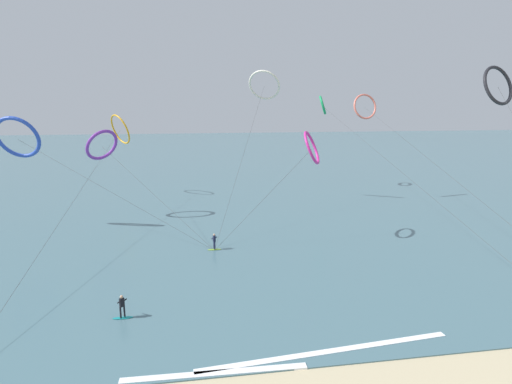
{
  "coord_description": "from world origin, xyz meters",
  "views": [
    {
      "loc": [
        -5.82,
        -12.25,
        14.61
      ],
      "look_at": [
        0.0,
        23.49,
        7.15
      ],
      "focal_mm": 29.98,
      "sensor_mm": 36.0,
      "label": 1
    }
  ],
  "objects_px": {
    "kite_magenta": "(312,148)",
    "kite_violet": "(102,145)",
    "kite_ivory": "(264,85)",
    "kite_coral": "(365,107)",
    "kite_amber": "(120,130)",
    "surfer_teal": "(122,308)",
    "kite_cobalt": "(18,137)",
    "kite_charcoal": "(498,86)",
    "kite_emerald": "(323,105)",
    "surfer_lime": "(214,243)"
  },
  "relations": [
    {
      "from": "kite_emerald",
      "to": "kite_coral",
      "type": "bearing_deg",
      "value": -145.53
    },
    {
      "from": "kite_coral",
      "to": "kite_ivory",
      "type": "distance_m",
      "value": 15.46
    },
    {
      "from": "surfer_teal",
      "to": "kite_cobalt",
      "type": "height_order",
      "value": "kite_cobalt"
    },
    {
      "from": "surfer_teal",
      "to": "kite_charcoal",
      "type": "relative_size",
      "value": 0.09
    },
    {
      "from": "kite_charcoal",
      "to": "kite_cobalt",
      "type": "relative_size",
      "value": 0.77
    },
    {
      "from": "surfer_teal",
      "to": "kite_amber",
      "type": "xyz_separation_m",
      "value": [
        -5.53,
        42.27,
        9.84
      ]
    },
    {
      "from": "kite_charcoal",
      "to": "kite_magenta",
      "type": "bearing_deg",
      "value": 154.88
    },
    {
      "from": "surfer_lime",
      "to": "surfer_teal",
      "type": "bearing_deg",
      "value": 135.79
    },
    {
      "from": "kite_charcoal",
      "to": "kite_coral",
      "type": "xyz_separation_m",
      "value": [
        -5.7,
        20.32,
        -2.28
      ]
    },
    {
      "from": "kite_cobalt",
      "to": "kite_ivory",
      "type": "bearing_deg",
      "value": -148.14
    },
    {
      "from": "kite_charcoal",
      "to": "kite_violet",
      "type": "distance_m",
      "value": 45.86
    },
    {
      "from": "kite_charcoal",
      "to": "kite_violet",
      "type": "bearing_deg",
      "value": 142.83
    },
    {
      "from": "kite_amber",
      "to": "kite_magenta",
      "type": "bearing_deg",
      "value": -173.49
    },
    {
      "from": "surfer_lime",
      "to": "kite_charcoal",
      "type": "bearing_deg",
      "value": -106.49
    },
    {
      "from": "kite_amber",
      "to": "kite_emerald",
      "type": "relative_size",
      "value": 1.02
    },
    {
      "from": "surfer_lime",
      "to": "kite_violet",
      "type": "bearing_deg",
      "value": 25.83
    },
    {
      "from": "kite_ivory",
      "to": "kite_violet",
      "type": "distance_m",
      "value": 24.08
    },
    {
      "from": "surfer_teal",
      "to": "kite_cobalt",
      "type": "bearing_deg",
      "value": 86.75
    },
    {
      "from": "kite_coral",
      "to": "kite_emerald",
      "type": "relative_size",
      "value": 0.8
    },
    {
      "from": "surfer_teal",
      "to": "kite_emerald",
      "type": "xyz_separation_m",
      "value": [
        28.09,
        43.52,
        13.58
      ]
    },
    {
      "from": "surfer_lime",
      "to": "kite_charcoal",
      "type": "distance_m",
      "value": 33.6
    },
    {
      "from": "kite_cobalt",
      "to": "surfer_lime",
      "type": "bearing_deg",
      "value": 166.23
    },
    {
      "from": "surfer_teal",
      "to": "surfer_lime",
      "type": "height_order",
      "value": "same"
    },
    {
      "from": "kite_amber",
      "to": "kite_charcoal",
      "type": "bearing_deg",
      "value": -159.14
    },
    {
      "from": "kite_coral",
      "to": "kite_emerald",
      "type": "distance_m",
      "value": 10.96
    },
    {
      "from": "kite_coral",
      "to": "kite_ivory",
      "type": "relative_size",
      "value": 1.75
    },
    {
      "from": "kite_coral",
      "to": "kite_violet",
      "type": "xyz_separation_m",
      "value": [
        -37.0,
        -5.1,
        -4.66
      ]
    },
    {
      "from": "kite_amber",
      "to": "kite_ivory",
      "type": "bearing_deg",
      "value": -144.57
    },
    {
      "from": "kite_emerald",
      "to": "kite_violet",
      "type": "bearing_deg",
      "value": 132.55
    },
    {
      "from": "surfer_teal",
      "to": "surfer_lime",
      "type": "xyz_separation_m",
      "value": [
        7.21,
        13.19,
        0.0
      ]
    },
    {
      "from": "kite_amber",
      "to": "surfer_teal",
      "type": "bearing_deg",
      "value": 153.17
    },
    {
      "from": "kite_magenta",
      "to": "kite_violet",
      "type": "relative_size",
      "value": 0.71
    },
    {
      "from": "kite_ivory",
      "to": "kite_magenta",
      "type": "xyz_separation_m",
      "value": [
        1.66,
        -19.02,
        -7.2
      ]
    },
    {
      "from": "kite_cobalt",
      "to": "kite_charcoal",
      "type": "bearing_deg",
      "value": -179.5
    },
    {
      "from": "kite_cobalt",
      "to": "kite_violet",
      "type": "bearing_deg",
      "value": -141.03
    },
    {
      "from": "surfer_lime",
      "to": "kite_magenta",
      "type": "distance_m",
      "value": 14.22
    },
    {
      "from": "kite_coral",
      "to": "kite_amber",
      "type": "distance_m",
      "value": 38.07
    },
    {
      "from": "kite_charcoal",
      "to": "kite_violet",
      "type": "height_order",
      "value": "kite_charcoal"
    },
    {
      "from": "kite_violet",
      "to": "surfer_lime",
      "type": "bearing_deg",
      "value": 88.15
    },
    {
      "from": "kite_magenta",
      "to": "kite_ivory",
      "type": "bearing_deg",
      "value": 30.4
    },
    {
      "from": "kite_amber",
      "to": "kite_violet",
      "type": "relative_size",
      "value": 3.05
    },
    {
      "from": "kite_charcoal",
      "to": "kite_emerald",
      "type": "height_order",
      "value": "kite_charcoal"
    },
    {
      "from": "surfer_teal",
      "to": "kite_ivory",
      "type": "height_order",
      "value": "kite_ivory"
    },
    {
      "from": "surfer_lime",
      "to": "kite_cobalt",
      "type": "xyz_separation_m",
      "value": [
        -21.28,
        10.66,
        10.09
      ]
    },
    {
      "from": "kite_emerald",
      "to": "kite_magenta",
      "type": "bearing_deg",
      "value": 177.81
    },
    {
      "from": "kite_ivory",
      "to": "kite_coral",
      "type": "bearing_deg",
      "value": -157.23
    },
    {
      "from": "surfer_lime",
      "to": "kite_violet",
      "type": "distance_m",
      "value": 21.49
    },
    {
      "from": "surfer_teal",
      "to": "kite_magenta",
      "type": "distance_m",
      "value": 25.2
    },
    {
      "from": "kite_charcoal",
      "to": "kite_amber",
      "type": "relative_size",
      "value": 0.36
    },
    {
      "from": "kite_magenta",
      "to": "kite_violet",
      "type": "xyz_separation_m",
      "value": [
        -23.56,
        12.68,
        -0.54
      ]
    }
  ]
}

